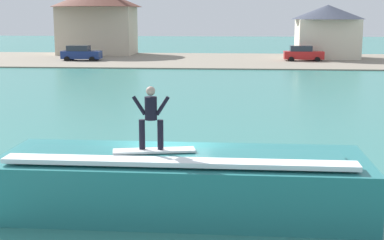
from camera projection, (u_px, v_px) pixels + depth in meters
name	position (u px, v px, depth m)	size (l,w,h in m)	color
ground_plane	(167.00, 192.00, 16.46)	(260.00, 260.00, 0.00)	#357D75
wave_crest	(182.00, 182.00, 14.82)	(9.81, 3.39, 1.69)	#267576
surfboard	(154.00, 151.00, 14.43)	(2.20, 0.90, 0.06)	white
surfer	(151.00, 115.00, 14.28)	(0.99, 0.32, 1.66)	black
shoreline_bank	(222.00, 60.00, 65.26)	(120.00, 22.46, 0.13)	gray
car_near_shore	(81.00, 53.00, 63.90)	(4.51, 2.13, 1.86)	navy
car_far_shore	(303.00, 54.00, 63.29)	(4.51, 2.02, 1.86)	red
house_with_chimney	(97.00, 15.00, 73.55)	(12.18, 12.18, 9.03)	beige
house_gabled_white	(327.00, 29.00, 67.09)	(8.97, 8.97, 6.55)	beige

